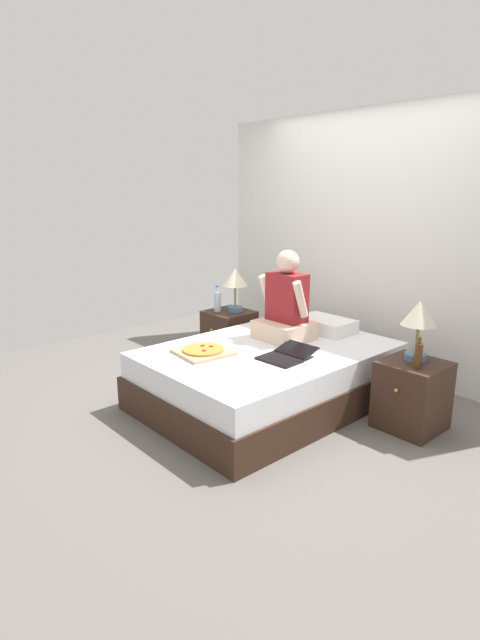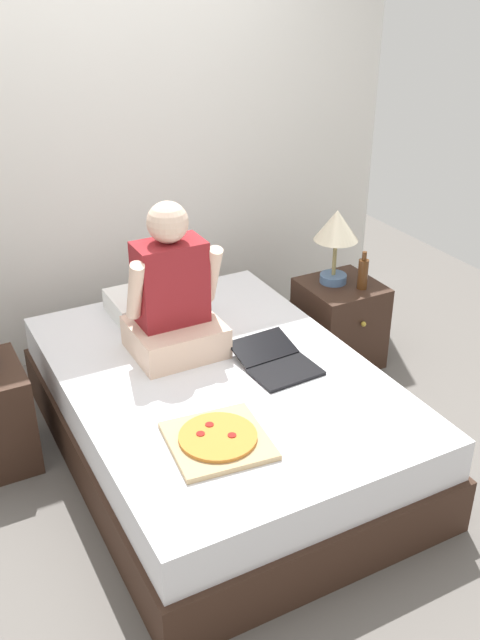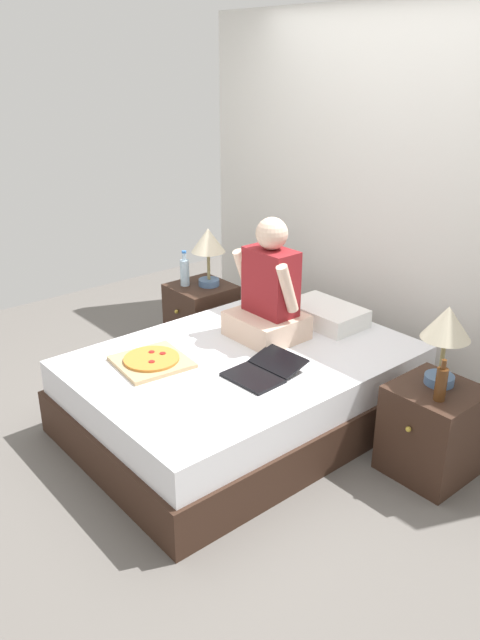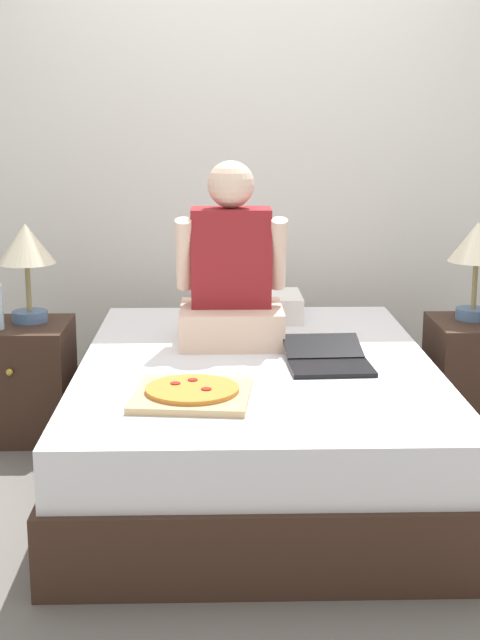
# 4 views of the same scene
# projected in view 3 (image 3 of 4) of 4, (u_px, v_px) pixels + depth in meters

# --- Properties ---
(ground_plane) EXTENTS (5.75, 5.75, 0.00)m
(ground_plane) POSITION_uv_depth(u_px,v_px,m) (243.00, 421.00, 3.99)
(ground_plane) COLOR #66605B
(wall_back) EXTENTS (3.75, 0.12, 2.50)m
(wall_back) POSITION_uv_depth(u_px,v_px,m) (395.00, 198.00, 4.32)
(wall_back) COLOR silver
(wall_back) RESTS_ON ground
(bed) EXTENTS (1.45, 2.05, 0.48)m
(bed) POSITION_uv_depth(u_px,v_px,m) (243.00, 389.00, 3.90)
(bed) COLOR #382319
(bed) RESTS_ON ground
(nightstand_left) EXTENTS (0.44, 0.47, 0.52)m
(nightstand_left) POSITION_uv_depth(u_px,v_px,m) (202.00, 317.00, 4.91)
(nightstand_left) COLOR #382319
(nightstand_left) RESTS_ON ground
(lamp_on_left_nightstand) EXTENTS (0.26, 0.26, 0.45)m
(lamp_on_left_nightstand) POSITION_uv_depth(u_px,v_px,m) (208.00, 244.00, 4.68)
(lamp_on_left_nightstand) COLOR #4C6B93
(lamp_on_left_nightstand) RESTS_ON nightstand_left
(water_bottle) EXTENTS (0.07, 0.07, 0.28)m
(water_bottle) POSITION_uv_depth(u_px,v_px,m) (185.00, 272.00, 4.77)
(water_bottle) COLOR silver
(water_bottle) RESTS_ON nightstand_left
(nightstand_right) EXTENTS (0.44, 0.47, 0.52)m
(nightstand_right) POSITION_uv_depth(u_px,v_px,m) (432.00, 430.00, 3.43)
(nightstand_right) COLOR #382319
(nightstand_right) RESTS_ON ground
(lamp_on_right_nightstand) EXTENTS (0.26, 0.26, 0.45)m
(lamp_on_right_nightstand) POSITION_uv_depth(u_px,v_px,m) (446.00, 328.00, 3.25)
(lamp_on_right_nightstand) COLOR #4C6B93
(lamp_on_right_nightstand) RESTS_ON nightstand_right
(beer_bottle) EXTENTS (0.06, 0.06, 0.23)m
(beer_bottle) POSITION_uv_depth(u_px,v_px,m) (441.00, 383.00, 3.18)
(beer_bottle) COLOR #512D14
(beer_bottle) RESTS_ON nightstand_right
(pillow) EXTENTS (0.52, 0.34, 0.12)m
(pillow) POSITION_uv_depth(u_px,v_px,m) (325.00, 314.00, 4.23)
(pillow) COLOR white
(pillow) RESTS_ON bed
(person_seated) EXTENTS (0.47, 0.40, 0.78)m
(person_seated) POSITION_uv_depth(u_px,v_px,m) (269.00, 294.00, 3.94)
(person_seated) COLOR beige
(person_seated) RESTS_ON bed
(laptop) EXTENTS (0.34, 0.43, 0.07)m
(laptop) POSITION_uv_depth(u_px,v_px,m) (261.00, 372.00, 3.54)
(laptop) COLOR black
(laptop) RESTS_ON bed
(pizza_box) EXTENTS (0.44, 0.44, 0.05)m
(pizza_box) POSITION_uv_depth(u_px,v_px,m) (152.00, 361.00, 3.68)
(pizza_box) COLOR tan
(pizza_box) RESTS_ON bed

